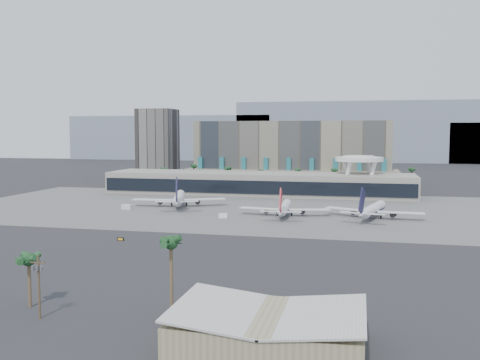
% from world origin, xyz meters
% --- Properties ---
extents(ground, '(900.00, 900.00, 0.00)m').
position_xyz_m(ground, '(0.00, 0.00, 0.00)').
color(ground, '#232326').
rests_on(ground, ground).
extents(apron_pad, '(260.00, 130.00, 0.06)m').
position_xyz_m(apron_pad, '(0.00, 55.00, 0.03)').
color(apron_pad, '#5B5B59').
rests_on(apron_pad, ground).
extents(mountain_ridge, '(680.00, 60.00, 70.00)m').
position_xyz_m(mountain_ridge, '(27.88, 470.00, 29.89)').
color(mountain_ridge, gray).
rests_on(mountain_ridge, ground).
extents(hotel, '(140.00, 30.00, 42.00)m').
position_xyz_m(hotel, '(10.00, 174.41, 16.81)').
color(hotel, gray).
rests_on(hotel, ground).
extents(office_tower, '(30.00, 30.00, 52.00)m').
position_xyz_m(office_tower, '(-95.00, 200.00, 22.94)').
color(office_tower, black).
rests_on(office_tower, ground).
extents(terminal, '(170.00, 32.50, 14.50)m').
position_xyz_m(terminal, '(0.00, 109.84, 6.52)').
color(terminal, '#A59E91').
rests_on(terminal, ground).
extents(saucer_structure, '(26.00, 26.00, 21.89)m').
position_xyz_m(saucer_structure, '(55.00, 116.00, 18.45)').
color(saucer_structure, white).
rests_on(saucer_structure, ground).
extents(palm_row, '(157.80, 2.80, 13.10)m').
position_xyz_m(palm_row, '(7.00, 145.00, 10.50)').
color(palm_row, brown).
rests_on(palm_row, ground).
extents(hangar_right, '(30.55, 20.60, 6.89)m').
position_xyz_m(hangar_right, '(42.00, -100.00, 2.95)').
color(hangar_right, '#938A62').
rests_on(hangar_right, ground).
extents(utility_pole, '(3.20, 0.85, 12.00)m').
position_xyz_m(utility_pole, '(-2.00, -96.09, 7.14)').
color(utility_pole, '#4C3826').
rests_on(utility_pole, ground).
extents(airliner_left, '(42.40, 43.92, 15.58)m').
position_xyz_m(airliner_left, '(-26.62, 52.46, 3.93)').
color(airliner_left, white).
rests_on(airliner_left, ground).
extents(airliner_centre, '(37.96, 39.13, 13.50)m').
position_xyz_m(airliner_centre, '(25.30, 35.49, 3.41)').
color(airliner_centre, white).
rests_on(airliner_centre, ground).
extents(airliner_right, '(39.31, 40.80, 14.35)m').
position_xyz_m(airliner_right, '(60.88, 37.21, 3.62)').
color(airliner_right, white).
rests_on(airliner_right, ground).
extents(service_vehicle_a, '(5.00, 3.00, 2.30)m').
position_xyz_m(service_vehicle_a, '(-46.24, 38.28, 1.15)').
color(service_vehicle_a, silver).
rests_on(service_vehicle_a, ground).
extents(service_vehicle_b, '(3.71, 2.35, 1.81)m').
position_xyz_m(service_vehicle_b, '(1.94, 24.79, 0.91)').
color(service_vehicle_b, white).
rests_on(service_vehicle_b, ground).
extents(taxiway_sign, '(2.30, 0.42, 1.04)m').
position_xyz_m(taxiway_sign, '(-18.74, -26.38, 0.52)').
color(taxiway_sign, black).
rests_on(taxiway_sign, ground).
extents(near_palm_a, '(6.00, 6.00, 11.08)m').
position_xyz_m(near_palm_a, '(-7.69, -90.65, 8.27)').
color(near_palm_a, brown).
rests_on(near_palm_a, ground).
extents(near_palm_b, '(6.00, 6.00, 14.96)m').
position_xyz_m(near_palm_b, '(20.63, -86.72, 12.05)').
color(near_palm_b, brown).
rests_on(near_palm_b, ground).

